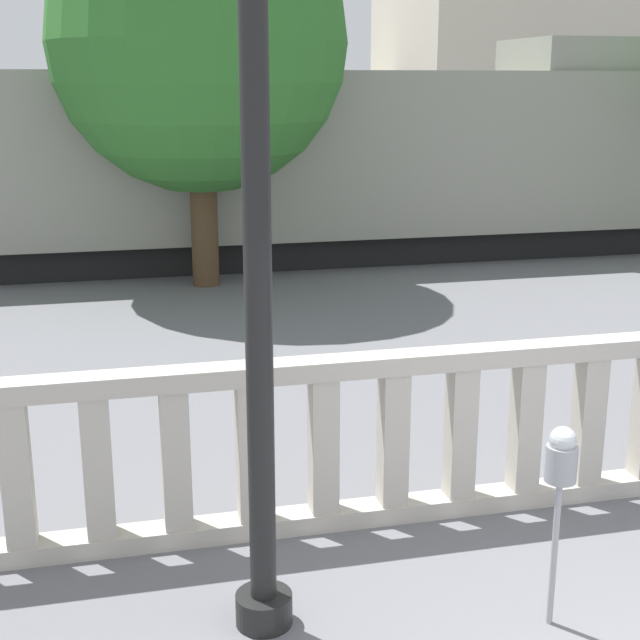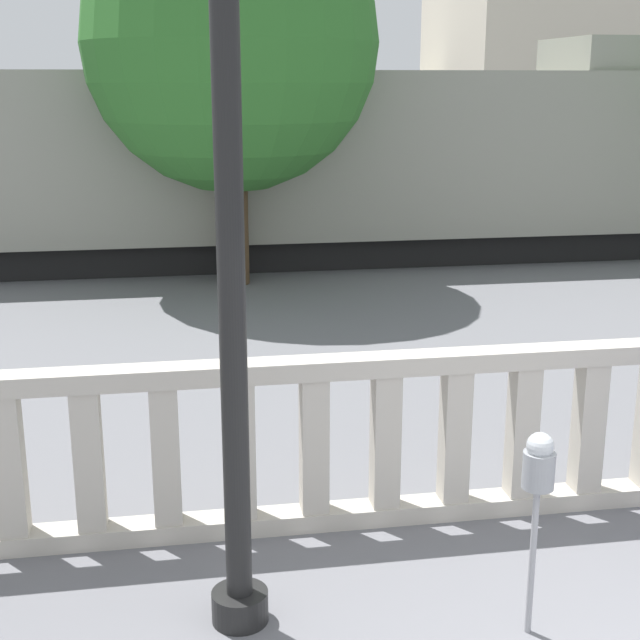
{
  "view_description": "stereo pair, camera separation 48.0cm",
  "coord_description": "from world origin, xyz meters",
  "px_view_note": "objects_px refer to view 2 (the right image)",
  "views": [
    {
      "loc": [
        -2.8,
        -3.33,
        3.28
      ],
      "look_at": [
        -1.14,
        3.62,
        1.35
      ],
      "focal_mm": 50.0,
      "sensor_mm": 36.0,
      "label": 1
    },
    {
      "loc": [
        -2.33,
        -3.42,
        3.28
      ],
      "look_at": [
        -1.14,
        3.62,
        1.35
      ],
      "focal_mm": 50.0,
      "sensor_mm": 36.0,
      "label": 2
    }
  ],
  "objects_px": {
    "train_near": "(145,165)",
    "tree_left": "(231,44)",
    "parking_meter": "(538,473)",
    "lamppost": "(227,122)",
    "train_far": "(295,126)"
  },
  "relations": [
    {
      "from": "train_near",
      "to": "tree_left",
      "type": "relative_size",
      "value": 3.56
    },
    {
      "from": "parking_meter",
      "to": "train_near",
      "type": "height_order",
      "value": "train_near"
    },
    {
      "from": "lamppost",
      "to": "parking_meter",
      "type": "height_order",
      "value": "lamppost"
    },
    {
      "from": "lamppost",
      "to": "train_far",
      "type": "height_order",
      "value": "lamppost"
    },
    {
      "from": "train_far",
      "to": "tree_left",
      "type": "xyz_separation_m",
      "value": [
        -3.37,
        -16.87,
        2.08
      ]
    },
    {
      "from": "parking_meter",
      "to": "train_far",
      "type": "bearing_deg",
      "value": 84.99
    },
    {
      "from": "tree_left",
      "to": "lamppost",
      "type": "bearing_deg",
      "value": -94.25
    },
    {
      "from": "parking_meter",
      "to": "train_near",
      "type": "relative_size",
      "value": 0.06
    },
    {
      "from": "lamppost",
      "to": "train_near",
      "type": "xyz_separation_m",
      "value": [
        -0.74,
        11.39,
        -1.25
      ]
    },
    {
      "from": "lamppost",
      "to": "train_near",
      "type": "bearing_deg",
      "value": 93.71
    },
    {
      "from": "lamppost",
      "to": "tree_left",
      "type": "bearing_deg",
      "value": 85.75
    },
    {
      "from": "lamppost",
      "to": "parking_meter",
      "type": "relative_size",
      "value": 4.65
    },
    {
      "from": "train_near",
      "to": "tree_left",
      "type": "xyz_separation_m",
      "value": [
        1.45,
        -1.79,
        2.01
      ]
    },
    {
      "from": "train_near",
      "to": "train_far",
      "type": "distance_m",
      "value": 15.84
    },
    {
      "from": "lamppost",
      "to": "tree_left",
      "type": "relative_size",
      "value": 0.99
    }
  ]
}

